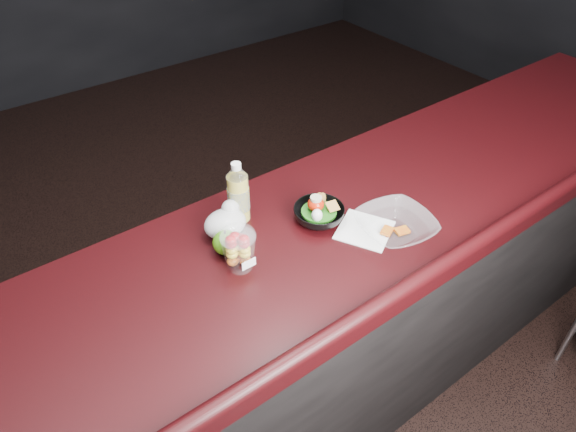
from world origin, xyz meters
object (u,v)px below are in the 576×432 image
(lemonade_bottle, at_px, (238,196))
(green_apple, at_px, (226,243))
(snack_bowl, at_px, (319,213))
(fruit_cup, at_px, (239,248))
(takeout_bowl, at_px, (395,226))

(lemonade_bottle, distance_m, green_apple, 0.17)
(snack_bowl, bearing_deg, fruit_cup, -175.24)
(takeout_bowl, bearing_deg, snack_bowl, 129.15)
(lemonade_bottle, height_order, green_apple, lemonade_bottle)
(snack_bowl, distance_m, takeout_bowl, 0.25)
(snack_bowl, bearing_deg, takeout_bowl, -50.85)
(green_apple, bearing_deg, lemonade_bottle, 43.51)
(fruit_cup, bearing_deg, lemonade_bottle, 57.75)
(green_apple, bearing_deg, takeout_bowl, -27.14)
(lemonade_bottle, distance_m, fruit_cup, 0.23)
(takeout_bowl, bearing_deg, fruit_cup, 160.86)
(fruit_cup, relative_size, takeout_bowl, 0.55)
(green_apple, bearing_deg, fruit_cup, -90.86)
(lemonade_bottle, xyz_separation_m, snack_bowl, (0.20, -0.16, -0.06))
(snack_bowl, bearing_deg, green_apple, 170.82)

